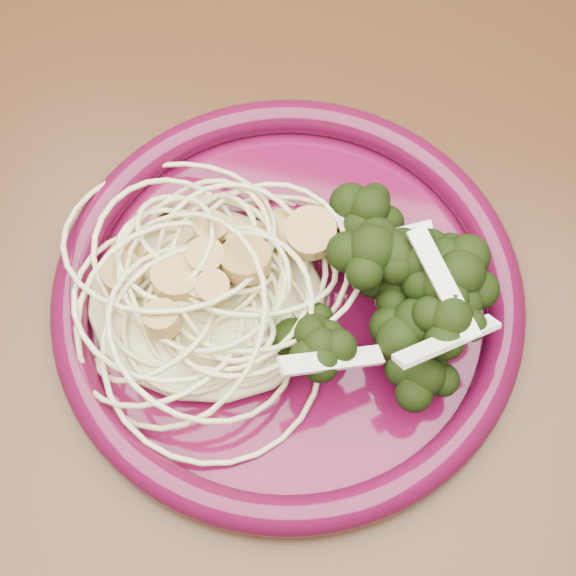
# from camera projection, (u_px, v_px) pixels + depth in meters

# --- Properties ---
(dining_table) EXTENTS (1.20, 0.80, 0.75)m
(dining_table) POSITION_uv_depth(u_px,v_px,m) (329.00, 408.00, 0.56)
(dining_table) COLOR #472814
(dining_table) RESTS_ON ground
(dinner_plate) EXTENTS (0.36, 0.36, 0.02)m
(dinner_plate) POSITION_uv_depth(u_px,v_px,m) (288.00, 295.00, 0.48)
(dinner_plate) COLOR #500826
(dinner_plate) RESTS_ON dining_table
(spaghetti_pile) EXTENTS (0.18, 0.17, 0.03)m
(spaghetti_pile) POSITION_uv_depth(u_px,v_px,m) (206.00, 294.00, 0.47)
(spaghetti_pile) COLOR beige
(spaghetti_pile) RESTS_ON dinner_plate
(scallop_cluster) EXTENTS (0.18, 0.18, 0.05)m
(scallop_cluster) POSITION_uv_depth(u_px,v_px,m) (199.00, 263.00, 0.43)
(scallop_cluster) COLOR tan
(scallop_cluster) RESTS_ON spaghetti_pile
(broccoli_pile) EXTENTS (0.14, 0.18, 0.05)m
(broccoli_pile) POSITION_uv_depth(u_px,v_px,m) (390.00, 269.00, 0.46)
(broccoli_pile) COLOR black
(broccoli_pile) RESTS_ON dinner_plate
(onion_garnish) EXTENTS (0.10, 0.12, 0.05)m
(onion_garnish) POSITION_uv_depth(u_px,v_px,m) (397.00, 241.00, 0.43)
(onion_garnish) COLOR white
(onion_garnish) RESTS_ON broccoli_pile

